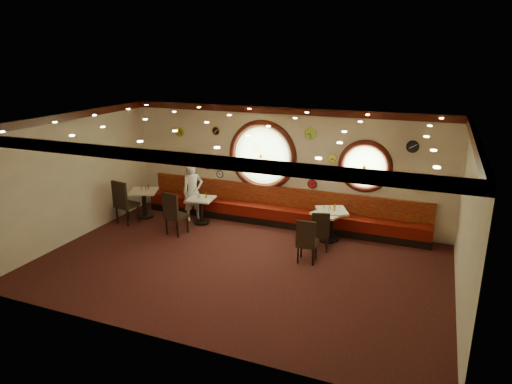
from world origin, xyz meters
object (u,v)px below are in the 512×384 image
at_px(chair_b, 174,211).
at_px(condiment_b_bottle, 206,195).
at_px(condiment_a_salt, 141,189).
at_px(condiment_c_salt, 324,209).
at_px(table_b, 201,207).
at_px(condiment_b_salt, 198,196).
at_px(condiment_c_pepper, 328,212).
at_px(chair_c, 320,229).
at_px(table_a, 144,200).
at_px(condiment_a_pepper, 146,189).
at_px(condiment_d_bottle, 335,207).
at_px(condiment_a_bottle, 148,187).
at_px(waiter, 193,192).
at_px(condiment_c_bottle, 334,209).
at_px(condiment_b_pepper, 200,197).
at_px(condiment_d_salt, 328,207).
at_px(condiment_d_pepper, 330,208).
at_px(chair_a, 123,200).
at_px(chair_d, 307,239).
at_px(table_d, 331,221).
at_px(table_c, 328,223).

xyz_separation_m(chair_b, condiment_b_bottle, (0.38, 1.06, 0.15)).
bearing_deg(condiment_a_salt, condiment_c_salt, 3.71).
bearing_deg(table_b, condiment_b_salt, -176.31).
relative_size(condiment_a_salt, condiment_b_salt, 1.03).
bearing_deg(condiment_c_pepper, chair_c, -93.66).
relative_size(table_a, condiment_a_salt, 9.04).
relative_size(condiment_a_pepper, condiment_d_bottle, 0.80).
bearing_deg(chair_b, condiment_a_pepper, 159.57).
xyz_separation_m(condiment_a_bottle, waiter, (1.33, 0.23, -0.06)).
distance_m(condiment_c_pepper, condiment_c_bottle, 0.19).
height_order(chair_b, condiment_b_pepper, chair_b).
height_order(condiment_d_salt, condiment_b_pepper, condiment_d_salt).
bearing_deg(condiment_d_pepper, condiment_a_salt, -175.82).
relative_size(condiment_d_pepper, condiment_d_bottle, 0.70).
bearing_deg(condiment_d_pepper, condiment_b_bottle, -177.21).
distance_m(chair_a, condiment_a_pepper, 0.75).
relative_size(table_b, chair_a, 0.99).
height_order(table_b, condiment_d_salt, condiment_d_salt).
height_order(condiment_b_salt, condiment_a_pepper, condiment_a_pepper).
distance_m(condiment_b_pepper, condiment_a_bottle, 1.67).
distance_m(chair_d, condiment_b_bottle, 3.55).
xyz_separation_m(table_a, waiter, (1.40, 0.37, 0.31)).
distance_m(table_d, chair_a, 5.66).
height_order(table_c, condiment_c_salt, condiment_c_salt).
bearing_deg(condiment_c_salt, table_c, -26.20).
relative_size(condiment_a_salt, condiment_d_bottle, 0.76).
relative_size(table_a, condiment_a_pepper, 8.61).
xyz_separation_m(table_b, waiter, (-0.36, 0.20, 0.35)).
bearing_deg(condiment_b_bottle, condiment_c_salt, 1.99).
distance_m(condiment_b_bottle, waiter, 0.52).
bearing_deg(chair_b, chair_d, 5.47).
bearing_deg(table_a, condiment_b_pepper, 4.71).
distance_m(condiment_b_salt, condiment_c_pepper, 3.64).
bearing_deg(condiment_b_salt, condiment_b_bottle, 15.27).
xyz_separation_m(table_b, chair_b, (-0.25, -1.01, 0.20)).
xyz_separation_m(condiment_c_salt, condiment_b_bottle, (-3.29, -0.11, -0.01)).
height_order(condiment_a_salt, condiment_a_pepper, condiment_a_pepper).
relative_size(condiment_c_salt, condiment_a_bottle, 0.81).
distance_m(condiment_c_salt, condiment_c_pepper, 0.19).
bearing_deg(table_a, table_d, 4.15).
xyz_separation_m(condiment_b_salt, condiment_b_bottle, (0.22, 0.06, 0.02)).
bearing_deg(chair_d, condiment_d_salt, 82.47).
relative_size(table_a, chair_c, 1.55).
bearing_deg(table_b, table_c, 1.69).
height_order(condiment_b_salt, condiment_d_salt, condiment_d_salt).
xyz_separation_m(condiment_d_salt, condiment_b_bottle, (-3.37, -0.19, -0.03)).
height_order(table_b, condiment_c_salt, condiment_c_salt).
height_order(condiment_d_salt, condiment_a_pepper, condiment_a_pepper).
xyz_separation_m(table_b, condiment_c_bottle, (3.67, 0.18, 0.38)).
bearing_deg(table_c, chair_c, -92.67).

